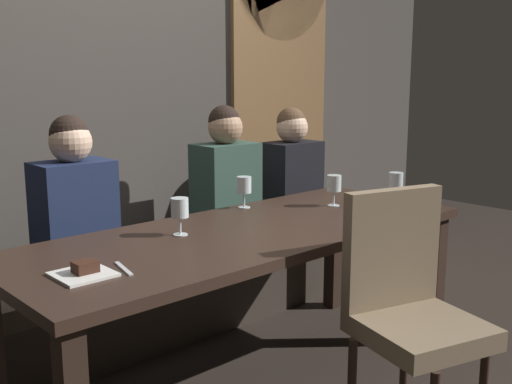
% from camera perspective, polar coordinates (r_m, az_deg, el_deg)
% --- Properties ---
extents(ground, '(9.00, 9.00, 0.00)m').
position_cam_1_polar(ground, '(3.04, -0.86, -17.11)').
color(ground, black).
extents(back_wall_tiled, '(6.00, 0.12, 3.00)m').
position_cam_1_polar(back_wall_tiled, '(3.68, -13.97, 11.75)').
color(back_wall_tiled, '#423D38').
rests_on(back_wall_tiled, ground).
extents(arched_door, '(0.90, 0.05, 2.55)m').
position_cam_1_polar(arched_door, '(4.44, 2.22, 10.13)').
color(arched_door, brown).
rests_on(arched_door, ground).
extents(dining_table, '(2.20, 0.84, 0.74)m').
position_cam_1_polar(dining_table, '(2.79, -0.90, -5.21)').
color(dining_table, black).
rests_on(dining_table, ground).
extents(banquette_bench, '(2.50, 0.44, 0.45)m').
position_cam_1_polar(banquette_bench, '(3.45, -8.75, -9.53)').
color(banquette_bench, '#312A23').
rests_on(banquette_bench, ground).
extents(chair_near_side, '(0.55, 0.55, 0.98)m').
position_cam_1_polar(chair_near_side, '(2.52, 13.90, -9.61)').
color(chair_near_side, '#302119').
rests_on(chair_near_side, ground).
extents(diner_redhead, '(0.36, 0.24, 0.79)m').
position_cam_1_polar(diner_redhead, '(3.07, -16.52, -0.91)').
color(diner_redhead, '#192342').
rests_on(diner_redhead, banquette_bench).
extents(diner_bearded, '(0.36, 0.24, 0.80)m').
position_cam_1_polar(diner_bearded, '(3.58, -2.83, 1.29)').
color(diner_bearded, '#2D473D').
rests_on(diner_bearded, banquette_bench).
extents(diner_far_end, '(0.36, 0.24, 0.77)m').
position_cam_1_polar(diner_far_end, '(3.95, 3.31, 1.96)').
color(diner_far_end, black).
rests_on(diner_far_end, banquette_bench).
extents(wine_glass_near_right, '(0.08, 0.08, 0.16)m').
position_cam_1_polar(wine_glass_near_right, '(3.40, 12.84, 0.99)').
color(wine_glass_near_right, silver).
rests_on(wine_glass_near_right, dining_table).
extents(wine_glass_end_right, '(0.08, 0.08, 0.16)m').
position_cam_1_polar(wine_glass_end_right, '(3.26, 7.24, 0.73)').
color(wine_glass_end_right, silver).
rests_on(wine_glass_end_right, dining_table).
extents(wine_glass_near_left, '(0.08, 0.08, 0.16)m').
position_cam_1_polar(wine_glass_near_left, '(2.67, -7.08, -1.64)').
color(wine_glass_near_left, silver).
rests_on(wine_glass_near_left, dining_table).
extents(wine_glass_center_front, '(0.08, 0.08, 0.16)m').
position_cam_1_polar(wine_glass_center_front, '(3.18, -1.12, 0.59)').
color(wine_glass_center_front, silver).
rests_on(wine_glass_center_front, dining_table).
extents(dessert_plate, '(0.19, 0.19, 0.05)m').
position_cam_1_polar(dessert_plate, '(2.23, -15.66, -7.11)').
color(dessert_plate, white).
rests_on(dessert_plate, dining_table).
extents(fork_on_table, '(0.05, 0.17, 0.01)m').
position_cam_1_polar(fork_on_table, '(2.27, -12.16, -6.95)').
color(fork_on_table, silver).
rests_on(fork_on_table, dining_table).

